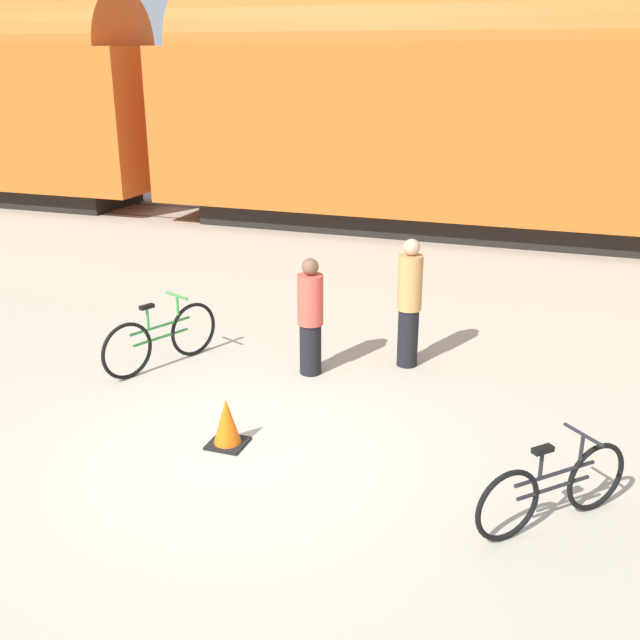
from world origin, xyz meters
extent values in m
plane|color=#B2A893|center=(0.00, 0.00, 0.00)|extent=(80.00, 80.00, 0.00)
cube|color=black|center=(0.00, 11.14, 0.28)|extent=(11.54, 2.28, 0.55)
cube|color=#CC5B1E|center=(0.00, 11.14, 2.38)|extent=(13.74, 3.04, 3.65)
cylinder|color=#CC5B1E|center=(0.00, 11.14, 4.20)|extent=(12.64, 2.89, 2.89)
cube|color=#4C4238|center=(0.00, 10.42, 0.01)|extent=(54.90, 0.07, 0.01)
cube|color=#4C4238|center=(0.00, 11.86, 0.01)|extent=(54.90, 0.07, 0.01)
torus|color=black|center=(-1.80, 2.29, 0.38)|extent=(0.35, 0.72, 0.77)
torus|color=black|center=(-2.23, 1.29, 0.38)|extent=(0.35, 0.72, 0.77)
cylinder|color=#338C38|center=(-2.02, 1.79, 0.58)|extent=(0.41, 0.90, 0.04)
cylinder|color=#338C38|center=(-2.02, 1.79, 0.42)|extent=(0.38, 0.82, 0.04)
cylinder|color=#338C38|center=(-2.09, 1.61, 0.74)|extent=(0.04, 0.04, 0.32)
cube|color=black|center=(-2.09, 1.61, 0.90)|extent=(0.15, 0.22, 0.05)
cylinder|color=#338C38|center=(-1.90, 2.07, 0.76)|extent=(0.04, 0.04, 0.36)
cylinder|color=#338C38|center=(-1.90, 2.07, 0.94)|extent=(0.44, 0.21, 0.03)
torus|color=black|center=(3.55, 0.11, 0.35)|extent=(0.52, 0.53, 0.69)
torus|color=black|center=(2.82, -0.64, 0.35)|extent=(0.52, 0.53, 0.69)
cylinder|color=black|center=(3.19, -0.27, 0.52)|extent=(0.66, 0.68, 0.04)
cylinder|color=black|center=(3.19, -0.27, 0.38)|extent=(0.61, 0.62, 0.04)
cylinder|color=black|center=(3.06, -0.40, 0.67)|extent=(0.04, 0.04, 0.29)
cube|color=black|center=(3.06, -0.40, 0.81)|extent=(0.20, 0.20, 0.05)
cylinder|color=black|center=(3.39, -0.06, 0.68)|extent=(0.04, 0.04, 0.32)
cylinder|color=black|center=(3.39, -0.06, 0.84)|extent=(0.35, 0.34, 0.03)
cylinder|color=black|center=(1.13, 2.92, 0.40)|extent=(0.28, 0.28, 0.81)
cylinder|color=tan|center=(1.13, 2.92, 1.18)|extent=(0.33, 0.33, 0.74)
sphere|color=tan|center=(1.13, 2.92, 1.66)|extent=(0.22, 0.22, 0.22)
cylinder|color=black|center=(-0.03, 2.23, 0.35)|extent=(0.29, 0.29, 0.70)
cylinder|color=#CC4C3D|center=(-0.03, 2.23, 1.03)|extent=(0.34, 0.34, 0.67)
sphere|color=brown|center=(-0.03, 2.23, 1.48)|extent=(0.22, 0.22, 0.22)
cube|color=black|center=(-0.23, 0.10, 0.01)|extent=(0.40, 0.40, 0.03)
cone|color=orange|center=(-0.23, 0.10, 0.28)|extent=(0.32, 0.32, 0.55)
camera|label=1|loc=(3.11, -6.43, 4.05)|focal=42.00mm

